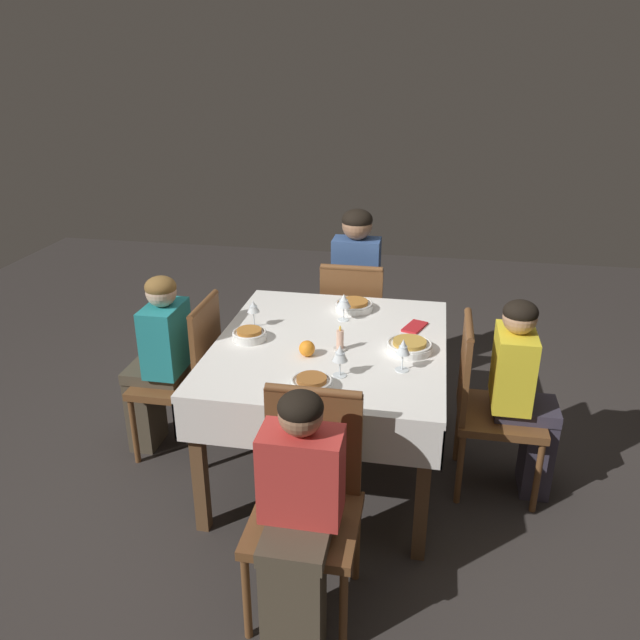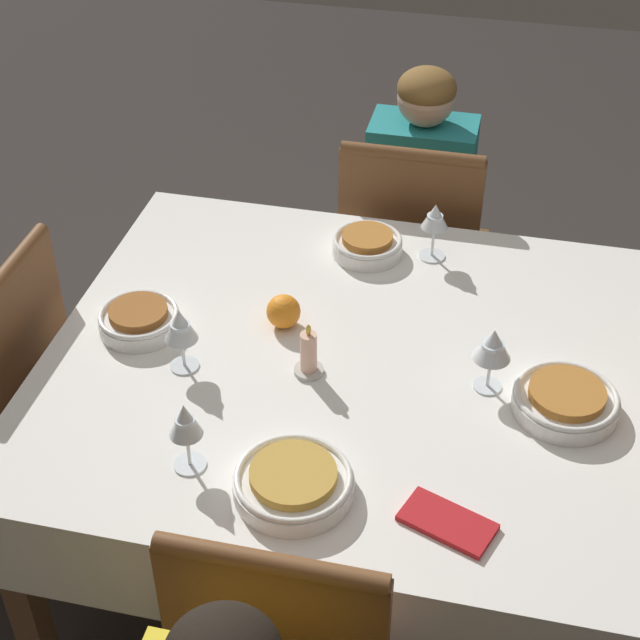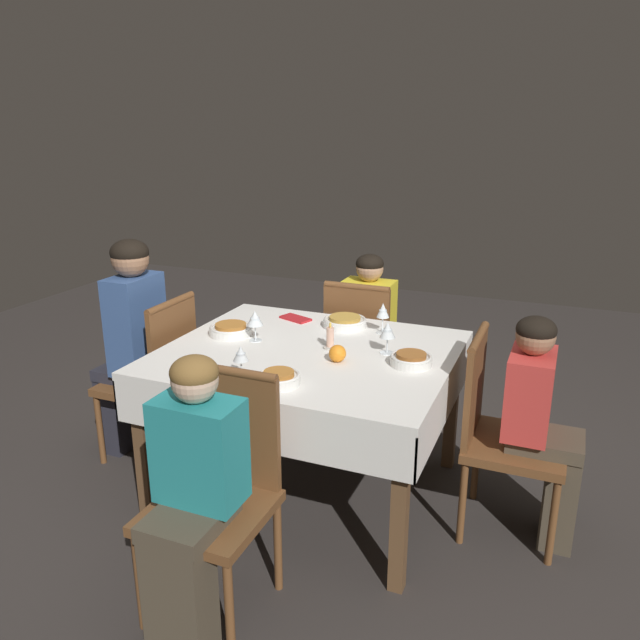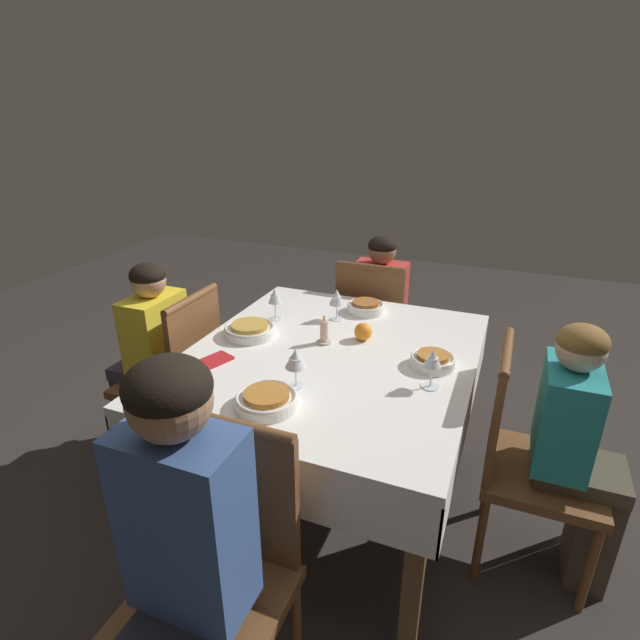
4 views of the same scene
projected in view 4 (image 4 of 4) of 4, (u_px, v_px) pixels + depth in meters
ground_plane at (329, 495)px, 2.35m from camera, size 8.00×8.00×0.00m
dining_table at (330, 371)px, 2.09m from camera, size 1.32×1.15×0.75m
chair_east at (219, 565)px, 1.40m from camera, size 0.42×0.42×0.91m
chair_north at (525, 452)px, 1.86m from camera, size 0.42×0.42×0.91m
chair_south at (179, 372)px, 2.43m from camera, size 0.42×0.42×0.91m
chair_west at (374, 327)px, 2.92m from camera, size 0.42×0.42×0.91m
person_adult_denim at (178, 560)px, 1.20m from camera, size 0.34×0.30×1.20m
person_child_teal at (578, 447)px, 1.78m from camera, size 0.30×0.33×1.03m
person_child_yellow at (149, 353)px, 2.45m from camera, size 0.30×0.33×1.03m
person_child_red at (382, 307)px, 3.04m from camera, size 0.33×0.30×1.01m
bowl_east at (267, 400)px, 1.68m from camera, size 0.22×0.22×0.06m
wine_glass_east at (296, 359)px, 1.77m from camera, size 0.08×0.08×0.15m
bowl_north at (433, 360)px, 1.94m from camera, size 0.17×0.17×0.06m
wine_glass_north at (433, 360)px, 1.77m from camera, size 0.07×0.07×0.15m
bowl_south at (250, 330)px, 2.21m from camera, size 0.23×0.23×0.06m
wine_glass_south at (275, 297)px, 2.34m from camera, size 0.06×0.06×0.16m
bowl_west at (366, 307)px, 2.46m from camera, size 0.18×0.18×0.06m
wine_glass_west at (337, 298)px, 2.34m from camera, size 0.07×0.07×0.15m
candle_centerpiece at (324, 333)px, 2.13m from camera, size 0.06×0.06×0.13m
orange_fruit at (363, 332)px, 2.16m from camera, size 0.08×0.08×0.08m
napkin_red_folded at (211, 362)px, 1.97m from camera, size 0.19×0.14×0.01m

